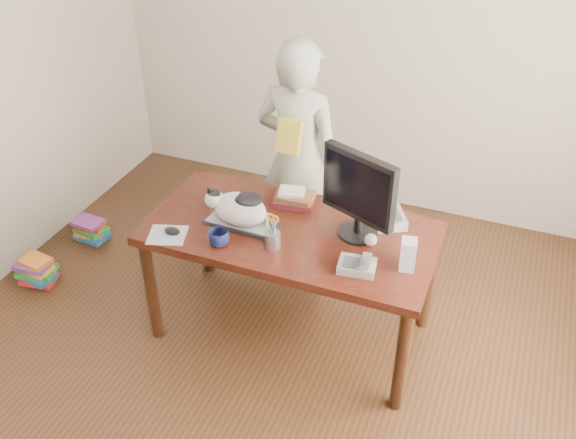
{
  "coord_description": "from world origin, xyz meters",
  "views": [
    {
      "loc": [
        1.04,
        -2.08,
        2.8
      ],
      "look_at": [
        0.0,
        0.55,
        0.85
      ],
      "focal_mm": 40.0,
      "sensor_mm": 36.0,
      "label": 1
    }
  ],
  "objects_px": {
    "coffee_mug": "(219,238)",
    "pen_cup": "(273,238)",
    "cat": "(238,208)",
    "book_pile_a": "(37,271)",
    "monitor": "(359,192)",
    "baseball": "(371,240)",
    "phone": "(358,265)",
    "desk": "(296,243)",
    "keyboard": "(241,224)",
    "speaker": "(408,255)",
    "mouse": "(172,231)",
    "calculator": "(388,217)",
    "book_pile_b": "(91,229)",
    "book_stack": "(294,198)",
    "person": "(299,160)"
  },
  "relations": [
    {
      "from": "calculator",
      "to": "desk",
      "type": "bearing_deg",
      "value": 173.35
    },
    {
      "from": "cat",
      "to": "pen_cup",
      "type": "relative_size",
      "value": 1.86
    },
    {
      "from": "coffee_mug",
      "to": "person",
      "type": "relative_size",
      "value": 0.07
    },
    {
      "from": "desk",
      "to": "monitor",
      "type": "bearing_deg",
      "value": -0.64
    },
    {
      "from": "keyboard",
      "to": "calculator",
      "type": "relative_size",
      "value": 1.5
    },
    {
      "from": "calculator",
      "to": "monitor",
      "type": "bearing_deg",
      "value": -151.9
    },
    {
      "from": "person",
      "to": "book_stack",
      "type": "bearing_deg",
      "value": 113.01
    },
    {
      "from": "keyboard",
      "to": "book_stack",
      "type": "distance_m",
      "value": 0.38
    },
    {
      "from": "cat",
      "to": "book_pile_a",
      "type": "relative_size",
      "value": 1.47
    },
    {
      "from": "coffee_mug",
      "to": "cat",
      "type": "bearing_deg",
      "value": 84.77
    },
    {
      "from": "speaker",
      "to": "phone",
      "type": "bearing_deg",
      "value": -166.15
    },
    {
      "from": "book_pile_b",
      "to": "mouse",
      "type": "bearing_deg",
      "value": -29.05
    },
    {
      "from": "keyboard",
      "to": "speaker",
      "type": "bearing_deg",
      "value": 0.05
    },
    {
      "from": "coffee_mug",
      "to": "book_stack",
      "type": "bearing_deg",
      "value": 66.82
    },
    {
      "from": "speaker",
      "to": "calculator",
      "type": "xyz_separation_m",
      "value": [
        -0.19,
        0.37,
        -0.05
      ]
    },
    {
      "from": "desk",
      "to": "book_pile_a",
      "type": "bearing_deg",
      "value": -170.97
    },
    {
      "from": "book_pile_a",
      "to": "book_pile_b",
      "type": "height_order",
      "value": "book_pile_a"
    },
    {
      "from": "monitor",
      "to": "baseball",
      "type": "distance_m",
      "value": 0.27
    },
    {
      "from": "cat",
      "to": "book_stack",
      "type": "xyz_separation_m",
      "value": [
        0.21,
        0.32,
        -0.08
      ]
    },
    {
      "from": "monitor",
      "to": "person",
      "type": "bearing_deg",
      "value": 155.87
    },
    {
      "from": "monitor",
      "to": "calculator",
      "type": "xyz_separation_m",
      "value": [
        0.13,
        0.2,
        -0.25
      ]
    },
    {
      "from": "keyboard",
      "to": "person",
      "type": "bearing_deg",
      "value": 86.53
    },
    {
      "from": "cat",
      "to": "mouse",
      "type": "bearing_deg",
      "value": -143.28
    },
    {
      "from": "desk",
      "to": "baseball",
      "type": "relative_size",
      "value": 23.09
    },
    {
      "from": "speaker",
      "to": "book_stack",
      "type": "xyz_separation_m",
      "value": [
        -0.75,
        0.35,
        -0.05
      ]
    },
    {
      "from": "desk",
      "to": "pen_cup",
      "type": "distance_m",
      "value": 0.34
    },
    {
      "from": "person",
      "to": "book_pile_a",
      "type": "distance_m",
      "value": 1.9
    },
    {
      "from": "book_pile_a",
      "to": "book_pile_b",
      "type": "distance_m",
      "value": 0.55
    },
    {
      "from": "phone",
      "to": "book_stack",
      "type": "bearing_deg",
      "value": 132.12
    },
    {
      "from": "keyboard",
      "to": "pen_cup",
      "type": "height_order",
      "value": "pen_cup"
    },
    {
      "from": "monitor",
      "to": "book_pile_b",
      "type": "height_order",
      "value": "monitor"
    },
    {
      "from": "coffee_mug",
      "to": "pen_cup",
      "type": "bearing_deg",
      "value": 17.59
    },
    {
      "from": "cat",
      "to": "person",
      "type": "height_order",
      "value": "person"
    },
    {
      "from": "phone",
      "to": "cat",
      "type": "bearing_deg",
      "value": 162.84
    },
    {
      "from": "cat",
      "to": "book_pile_b",
      "type": "xyz_separation_m",
      "value": [
        -1.43,
        0.42,
        -0.8
      ]
    },
    {
      "from": "pen_cup",
      "to": "book_pile_b",
      "type": "relative_size",
      "value": 0.83
    },
    {
      "from": "monitor",
      "to": "speaker",
      "type": "height_order",
      "value": "monitor"
    },
    {
      "from": "speaker",
      "to": "baseball",
      "type": "relative_size",
      "value": 2.46
    },
    {
      "from": "phone",
      "to": "pen_cup",
      "type": "bearing_deg",
      "value": 170.94
    },
    {
      "from": "mouse",
      "to": "book_pile_a",
      "type": "bearing_deg",
      "value": 158.06
    },
    {
      "from": "keyboard",
      "to": "person",
      "type": "xyz_separation_m",
      "value": [
        0.07,
        0.73,
        0.04
      ]
    },
    {
      "from": "mouse",
      "to": "baseball",
      "type": "xyz_separation_m",
      "value": [
        1.03,
        0.3,
        0.01
      ]
    },
    {
      "from": "person",
      "to": "mouse",
      "type": "bearing_deg",
      "value": 73.91
    },
    {
      "from": "keyboard",
      "to": "speaker",
      "type": "height_order",
      "value": "speaker"
    },
    {
      "from": "cat",
      "to": "baseball",
      "type": "bearing_deg",
      "value": 8.85
    },
    {
      "from": "desk",
      "to": "book_pile_a",
      "type": "xyz_separation_m",
      "value": [
        -1.75,
        -0.28,
        -0.51
      ]
    },
    {
      "from": "desk",
      "to": "person",
      "type": "distance_m",
      "value": 0.65
    },
    {
      "from": "keyboard",
      "to": "coffee_mug",
      "type": "bearing_deg",
      "value": -96.94
    },
    {
      "from": "keyboard",
      "to": "coffee_mug",
      "type": "distance_m",
      "value": 0.21
    },
    {
      "from": "pen_cup",
      "to": "keyboard",
      "type": "bearing_deg",
      "value": 154.52
    }
  ]
}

